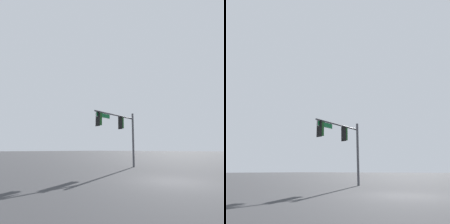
# 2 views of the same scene
# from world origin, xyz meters

# --- Properties ---
(ground_plane) EXTENTS (400.00, 400.00, 0.00)m
(ground_plane) POSITION_xyz_m (0.00, 0.00, 0.00)
(ground_plane) COLOR #38383A
(signal_pole_near) EXTENTS (5.82, 0.61, 5.71)m
(signal_pole_near) POSITION_xyz_m (-3.56, -6.43, 3.98)
(signal_pole_near) COLOR #47474C
(signal_pole_near) RESTS_ON ground_plane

